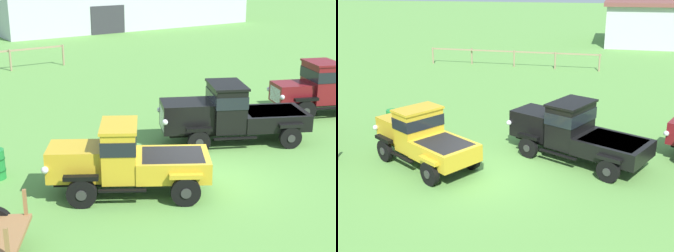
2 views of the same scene
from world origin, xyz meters
TOP-DOWN VIEW (x-y plane):
  - ground_plane at (0.00, 0.00)m, footprint 240.00×240.00m
  - paddock_fence at (-3.39, 18.62)m, footprint 13.08×0.60m
  - vintage_truck_second_in_line at (-2.45, 0.35)m, footprint 4.62×3.60m
  - vintage_truck_midrow_center at (2.67, 2.11)m, footprint 5.46×3.81m
  - oil_drum_beside_row at (-5.23, 3.34)m, footprint 0.57×0.57m

SIDE VIEW (x-z plane):
  - ground_plane at x=0.00m, z-range 0.00..0.00m
  - oil_drum_beside_row at x=-5.23m, z-range 0.00..0.91m
  - paddock_fence at x=-3.39m, z-range 0.27..1.53m
  - vintage_truck_second_in_line at x=-2.45m, z-range -0.01..2.01m
  - vintage_truck_midrow_center at x=2.67m, z-range -0.01..2.11m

